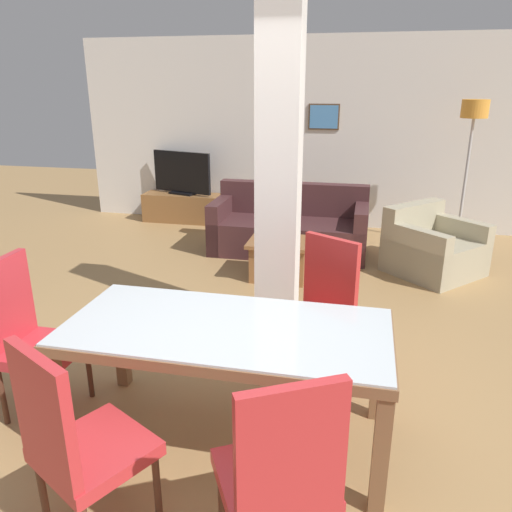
{
  "coord_description": "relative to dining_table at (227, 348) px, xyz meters",
  "views": [
    {
      "loc": [
        0.71,
        -2.45,
        2.06
      ],
      "look_at": [
        0.0,
        0.79,
        0.9
      ],
      "focal_mm": 35.0,
      "sensor_mm": 36.0,
      "label": 1
    }
  ],
  "objects": [
    {
      "name": "back_wall",
      "position": [
        0.0,
        5.0,
        0.74
      ],
      "size": [
        7.2,
        0.09,
        2.7
      ],
      "color": "silver",
      "rests_on": "ground_plane"
    },
    {
      "name": "dining_chair_head_left",
      "position": [
        -1.31,
        0.0,
        -0.05
      ],
      "size": [
        0.46,
        0.46,
        1.05
      ],
      "rotation": [
        0.0,
        0.0,
        -1.57
      ],
      "color": "red",
      "rests_on": "ground_plane"
    },
    {
      "name": "bottle",
      "position": [
        -0.09,
        2.52,
        -0.06
      ],
      "size": [
        0.07,
        0.07,
        0.28
      ],
      "color": "#4C2D14",
      "rests_on": "coffee_table"
    },
    {
      "name": "dining_chair_near_right",
      "position": [
        0.46,
        -0.84,
        -0.05
      ],
      "size": [
        0.62,
        0.62,
        1.05
      ],
      "rotation": [
        0.0,
        0.0,
        0.5
      ],
      "color": "red",
      "rests_on": "ground_plane"
    },
    {
      "name": "tv_screen",
      "position": [
        -2.03,
        4.72,
        0.14
      ],
      "size": [
        0.98,
        0.33,
        0.65
      ],
      "rotation": [
        0.0,
        0.0,
        2.86
      ],
      "color": "black",
      "rests_on": "tv_stand"
    },
    {
      "name": "coffee_table",
      "position": [
        -0.15,
        2.67,
        -0.38
      ],
      "size": [
        0.67,
        0.55,
        0.44
      ],
      "color": "#905C34",
      "rests_on": "ground_plane"
    },
    {
      "name": "armchair",
      "position": [
        1.51,
        3.21,
        -0.34
      ],
      "size": [
        1.22,
        1.22,
        0.75
      ],
      "rotation": [
        0.0,
        0.0,
        3.96
      ],
      "color": "tan",
      "rests_on": "ground_plane"
    },
    {
      "name": "dining_chair_far_right",
      "position": [
        0.46,
        0.79,
        -0.05
      ],
      "size": [
        0.63,
        0.63,
        1.05
      ],
      "rotation": [
        0.0,
        0.0,
        2.61
      ],
      "color": "red",
      "rests_on": "ground_plane"
    },
    {
      "name": "floor_lamp",
      "position": [
        1.97,
        4.34,
        0.97
      ],
      "size": [
        0.32,
        0.32,
        1.87
      ],
      "color": "#B7B7BC",
      "rests_on": "ground_plane"
    },
    {
      "name": "dining_table",
      "position": [
        0.0,
        0.0,
        0.0
      ],
      "size": [
        1.87,
        0.87,
        0.75
      ],
      "color": "brown",
      "rests_on": "ground_plane"
    },
    {
      "name": "ground_plane",
      "position": [
        0.0,
        0.0,
        -0.61
      ],
      "size": [
        18.0,
        18.0,
        0.0
      ],
      "primitive_type": "plane",
      "color": "#A67F4E"
    },
    {
      "name": "dining_chair_near_left",
      "position": [
        -0.46,
        -0.85,
        -0.05
      ],
      "size": [
        0.62,
        0.62,
        1.05
      ],
      "rotation": [
        0.0,
        0.0,
        -0.5
      ],
      "color": "red",
      "rests_on": "ground_plane"
    },
    {
      "name": "tv_stand",
      "position": [
        -2.03,
        4.72,
        -0.39
      ],
      "size": [
        1.23,
        0.4,
        0.43
      ],
      "color": "#8E5E33",
      "rests_on": "ground_plane"
    },
    {
      "name": "divider_pillar",
      "position": [
        0.04,
        1.44,
        0.74
      ],
      "size": [
        0.34,
        0.3,
        2.7
      ],
      "color": "silver",
      "rests_on": "ground_plane"
    },
    {
      "name": "sofa",
      "position": [
        -0.19,
        3.63,
        -0.32
      ],
      "size": [
        1.94,
        0.86,
        0.84
      ],
      "rotation": [
        0.0,
        0.0,
        3.14
      ],
      "color": "#462628",
      "rests_on": "ground_plane"
    }
  ]
}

